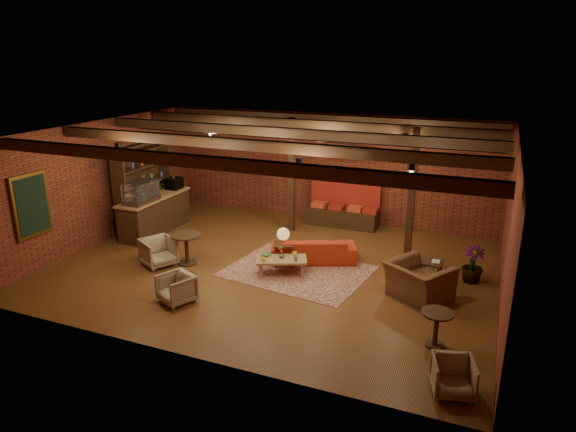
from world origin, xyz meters
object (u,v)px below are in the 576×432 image
at_px(sofa, 313,249).
at_px(side_table_lamp, 283,237).
at_px(side_table_book, 432,263).
at_px(round_table_right, 436,323).
at_px(armchair_far, 453,375).
at_px(plant_tall, 477,229).
at_px(armchair_right, 419,275).
at_px(coffee_table, 281,260).
at_px(round_table_left, 186,244).
at_px(armchair_a, 158,251).
at_px(armchair_b, 176,287).

height_order(sofa, side_table_lamp, side_table_lamp).
bearing_deg(sofa, side_table_lamp, 21.33).
distance_m(side_table_book, round_table_right, 2.62).
height_order(side_table_lamp, armchair_far, side_table_lamp).
xyz_separation_m(armchair_far, plant_tall, (0.00, 4.22, 0.93)).
xyz_separation_m(armchair_right, round_table_right, (0.56, -1.72, -0.08)).
bearing_deg(coffee_table, sofa, 68.25).
distance_m(side_table_lamp, armchair_far, 5.48).
height_order(coffee_table, side_table_book, coffee_table).
distance_m(sofa, plant_tall, 3.78).
xyz_separation_m(coffee_table, round_table_left, (-2.33, -0.31, 0.16)).
height_order(armchair_a, armchair_b, armchair_a).
relative_size(sofa, round_table_left, 2.72).
relative_size(coffee_table, round_table_left, 1.69).
xyz_separation_m(armchair_b, armchair_right, (4.53, 2.04, 0.19)).
bearing_deg(round_table_left, armchair_right, 2.95).
bearing_deg(side_table_book, side_table_lamp, -174.21).
height_order(sofa, plant_tall, plant_tall).
relative_size(side_table_lamp, plant_tall, 0.38).
distance_m(sofa, coffee_table, 1.12).
height_order(side_table_lamp, side_table_book, side_table_lamp).
xyz_separation_m(armchair_b, plant_tall, (5.50, 3.31, 0.91)).
xyz_separation_m(sofa, coffee_table, (-0.41, -1.04, 0.05)).
bearing_deg(armchair_right, side_table_lamp, 22.85).
relative_size(sofa, armchair_a, 2.76).
relative_size(armchair_right, round_table_right, 1.81).
bearing_deg(armchair_b, armchair_a, 160.70).
bearing_deg(coffee_table, side_table_book, 14.42).
bearing_deg(armchair_a, coffee_table, -48.82).
xyz_separation_m(round_table_left, round_table_right, (5.99, -1.44, -0.07)).
distance_m(armchair_b, round_table_right, 5.11).
height_order(coffee_table, plant_tall, plant_tall).
height_order(armchair_a, armchair_right, armchair_right).
bearing_deg(armchair_a, sofa, -34.42).
bearing_deg(sofa, round_table_left, 3.45).
bearing_deg(armchair_far, sofa, 116.89).
relative_size(armchair_a, plant_tall, 0.30).
distance_m(sofa, round_table_right, 4.28).
xyz_separation_m(side_table_lamp, armchair_right, (3.25, -0.52, -0.20)).
bearing_deg(armchair_b, armchair_right, 49.07).
bearing_deg(coffee_table, round_table_left, -172.40).
distance_m(round_table_left, armchair_a, 0.68).
bearing_deg(armchair_right, round_table_right, 140.09).
height_order(armchair_right, round_table_right, armchair_right).
relative_size(sofa, coffee_table, 1.61).
xyz_separation_m(coffee_table, armchair_b, (-1.43, -2.07, -0.02)).
bearing_deg(plant_tall, armchair_right, -127.23).
bearing_deg(side_table_book, coffee_table, -165.58).
distance_m(coffee_table, armchair_a, 2.97).
xyz_separation_m(coffee_table, plant_tall, (4.07, 1.25, 0.89)).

